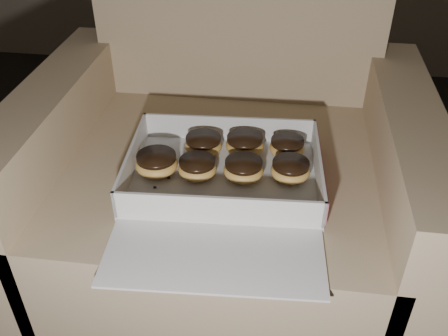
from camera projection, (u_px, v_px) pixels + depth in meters
name	position (u px, v px, depth m)	size (l,w,h in m)	color
armchair	(225.00, 185.00, 1.23)	(0.90, 0.76, 0.94)	#998362
bakery_box	(224.00, 186.00, 1.00)	(0.41, 0.48, 0.07)	silver
donut_a	(290.00, 170.00, 1.02)	(0.08, 0.08, 0.04)	#E3AF4F
donut_b	(197.00, 167.00, 1.03)	(0.08, 0.08, 0.04)	#E3AF4F
donut_c	(287.00, 147.00, 1.09)	(0.08, 0.08, 0.04)	#E3AF4F
donut_d	(203.00, 144.00, 1.09)	(0.08, 0.08, 0.04)	#E3AF4F
donut_e	(245.00, 144.00, 1.09)	(0.09, 0.09, 0.04)	#E3AF4F
donut_f	(157.00, 163.00, 1.03)	(0.09, 0.09, 0.04)	#E3AF4F
donut_g	(244.00, 169.00, 1.02)	(0.08, 0.08, 0.04)	#E3AF4F
crumb_a	(155.00, 187.00, 1.00)	(0.01, 0.01, 0.00)	black
crumb_b	(210.00, 177.00, 1.03)	(0.01, 0.01, 0.00)	black
crumb_c	(264.00, 214.00, 0.94)	(0.01, 0.01, 0.00)	black
crumb_d	(307.00, 208.00, 0.95)	(0.01, 0.01, 0.00)	black
crumb_e	(169.00, 178.00, 1.03)	(0.01, 0.01, 0.00)	black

